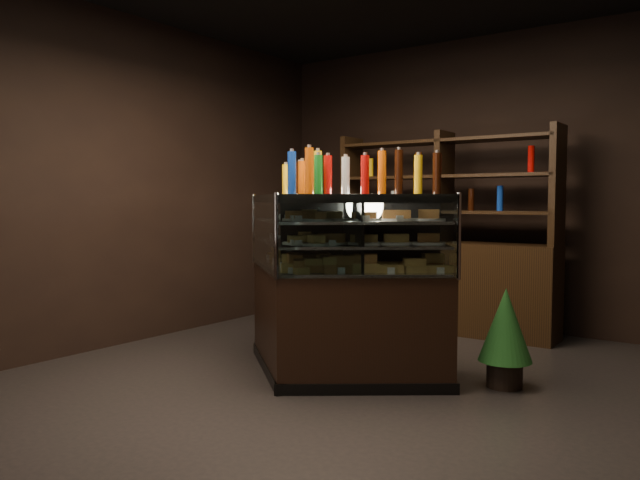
# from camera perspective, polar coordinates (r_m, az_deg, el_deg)

# --- Properties ---
(ground) EXTENTS (5.00, 5.00, 0.00)m
(ground) POSITION_cam_1_polar(r_m,az_deg,el_deg) (4.58, 4.56, -13.06)
(ground) COLOR black
(ground) RESTS_ON ground
(room_shell) EXTENTS (5.02, 5.02, 3.01)m
(room_shell) POSITION_cam_1_polar(r_m,az_deg,el_deg) (4.43, 4.69, 11.78)
(room_shell) COLOR black
(room_shell) RESTS_ON ground
(display_case) EXTENTS (1.93, 1.30, 1.37)m
(display_case) POSITION_cam_1_polar(r_m,az_deg,el_deg) (4.68, 1.11, -6.86)
(display_case) COLOR black
(display_case) RESTS_ON ground
(food_display) EXTENTS (1.59, 0.88, 0.42)m
(food_display) POSITION_cam_1_polar(r_m,az_deg,el_deg) (4.61, 1.08, 0.18)
(food_display) COLOR #B1693F
(food_display) RESTS_ON display_case
(bottles_top) EXTENTS (1.42, 0.74, 0.30)m
(bottles_top) POSITION_cam_1_polar(r_m,az_deg,el_deg) (4.61, 1.14, 5.94)
(bottles_top) COLOR #B20C0A
(bottles_top) RESTS_ON display_case
(potted_conifer) EXTENTS (0.37, 0.37, 0.80)m
(potted_conifer) POSITION_cam_1_polar(r_m,az_deg,el_deg) (4.59, 16.60, -7.29)
(potted_conifer) COLOR black
(potted_conifer) RESTS_ON ground
(back_shelving) EXTENTS (2.25, 0.43, 2.00)m
(back_shelving) POSITION_cam_1_polar(r_m,az_deg,el_deg) (6.41, 11.20, -2.72)
(back_shelving) COLOR black
(back_shelving) RESTS_ON ground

